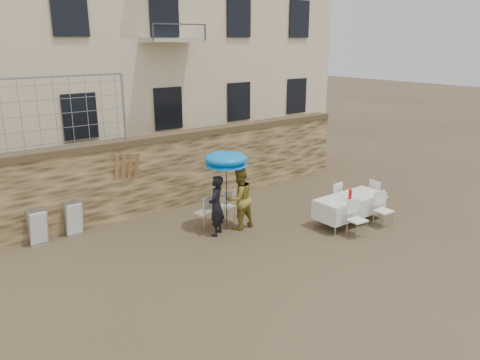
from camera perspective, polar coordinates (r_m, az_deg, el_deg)
ground at (r=10.74m, az=5.60°, el=-10.25°), size 80.00×80.00×0.00m
stone_wall at (r=14.14m, az=-8.26°, el=1.13°), size 13.00×0.50×2.20m
chain_link_fence at (r=12.57m, az=-20.69°, el=7.62°), size 3.20×0.06×1.80m
man_suit at (r=11.96m, az=-2.92°, el=-3.17°), size 0.69×0.65×1.58m
woman_dress at (r=12.37m, az=-0.07°, el=-2.27°), size 0.82×0.64×1.67m
umbrella at (r=11.94m, az=-1.69°, el=2.32°), size 1.16×1.16×2.00m
couple_chair_left at (r=12.50m, az=-4.34°, el=-3.83°), size 0.56×0.56×0.96m
couple_chair_right at (r=12.87m, az=-1.74°, el=-3.17°), size 0.49×0.49×0.96m
banquet_table at (r=13.10m, az=13.28°, el=-2.11°), size 2.10×0.85×0.78m
soda_bottle at (r=12.81m, az=13.28°, el=-1.72°), size 0.09×0.09×0.26m
table_chair_front_left at (r=12.30m, az=14.12°, el=-4.65°), size 0.52×0.52×0.96m
table_chair_front_right at (r=13.14m, az=17.12°, el=-3.51°), size 0.52×0.52×0.96m
table_chair_back at (r=13.81m, az=11.18°, el=-2.10°), size 0.50×0.50×0.96m
table_chair_side at (r=14.30m, az=16.47°, el=-1.82°), size 0.52×0.52×0.96m
chair_stack_left at (r=12.71m, az=-23.69°, el=-5.00°), size 0.46×0.47×0.92m
chair_stack_right at (r=12.92m, az=-19.85°, el=-4.22°), size 0.46×0.40×0.92m
wood_planks at (r=13.34m, az=-13.68°, el=-0.58°), size 0.70×0.20×2.00m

